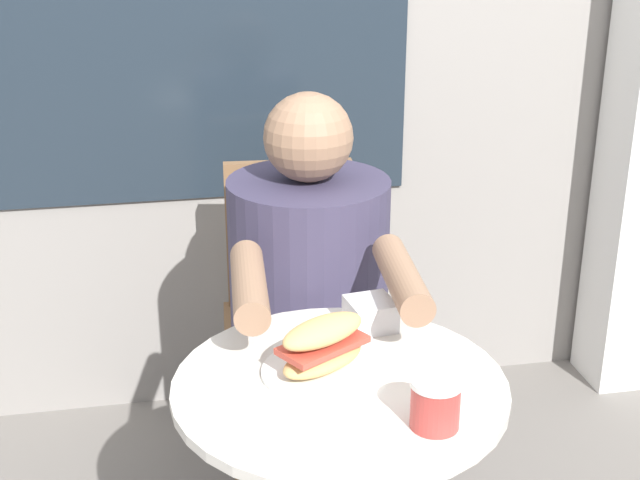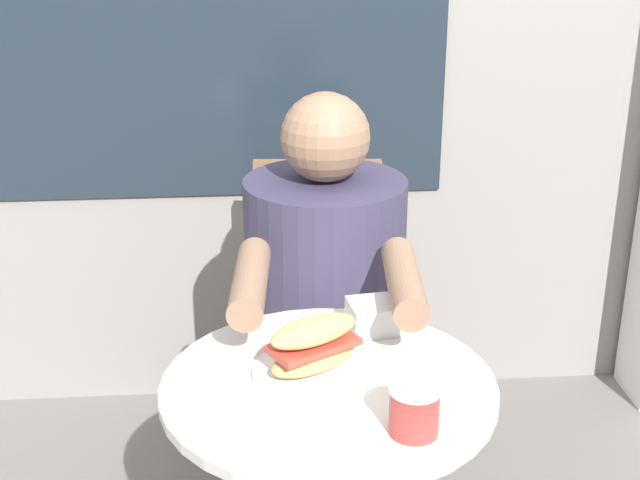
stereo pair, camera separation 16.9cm
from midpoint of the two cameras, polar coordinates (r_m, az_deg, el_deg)
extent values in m
cylinder|color=beige|center=(1.62, 3.59, -9.49)|extent=(0.61, 0.61, 0.02)
cube|color=brown|center=(2.42, 1.87, -5.93)|extent=(0.41, 0.41, 0.02)
cube|color=brown|center=(2.49, 1.78, 0.43)|extent=(0.35, 0.06, 0.42)
cylinder|color=brown|center=(2.41, 5.97, -12.48)|extent=(0.03, 0.03, 0.43)
cylinder|color=brown|center=(2.39, -2.10, -12.56)|extent=(0.03, 0.03, 0.43)
cylinder|color=brown|center=(2.68, 5.24, -8.52)|extent=(0.03, 0.03, 0.43)
cylinder|color=brown|center=(2.67, -1.90, -8.58)|extent=(0.03, 0.03, 0.43)
cube|color=#38334C|center=(2.29, 2.50, -14.10)|extent=(0.39, 0.50, 0.45)
cylinder|color=#38334C|center=(2.11, 2.62, -2.55)|extent=(0.38, 0.38, 0.49)
sphere|color=#8E6B51|center=(1.99, 2.79, 6.56)|extent=(0.20, 0.20, 0.20)
cylinder|color=#8E6B51|center=(1.76, 8.16, -2.69)|extent=(0.09, 0.31, 0.07)
cylinder|color=#8E6B51|center=(1.74, -1.73, -2.74)|extent=(0.09, 0.31, 0.07)
cylinder|color=white|center=(1.64, 2.58, -8.48)|extent=(0.23, 0.23, 0.01)
ellipsoid|color=tan|center=(1.62, 2.60, -7.68)|extent=(0.19, 0.16, 0.04)
cube|color=#B74233|center=(1.61, 2.61, -6.80)|extent=(0.18, 0.15, 0.01)
ellipsoid|color=tan|center=(1.60, 2.63, -5.91)|extent=(0.19, 0.16, 0.04)
cylinder|color=#B73D38|center=(1.48, 9.39, -10.89)|extent=(0.08, 0.08, 0.08)
cylinder|color=white|center=(1.45, 9.49, -9.44)|extent=(0.09, 0.09, 0.01)
cube|color=silver|center=(1.78, 6.07, -4.96)|extent=(0.10, 0.10, 0.06)
camera|label=1|loc=(0.08, -87.14, 1.14)|focal=50.00mm
camera|label=2|loc=(0.08, 92.86, -1.14)|focal=50.00mm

